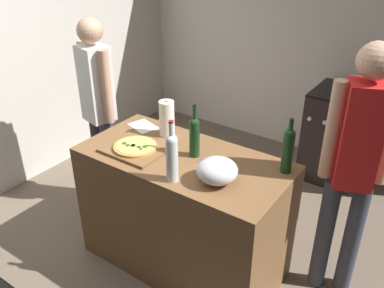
{
  "coord_description": "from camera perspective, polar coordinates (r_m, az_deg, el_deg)",
  "views": [
    {
      "loc": [
        1.43,
        -1.26,
        2.21
      ],
      "look_at": [
        0.09,
        0.68,
        0.94
      ],
      "focal_mm": 38.34,
      "sensor_mm": 36.0,
      "label": 1
    }
  ],
  "objects": [
    {
      "name": "person_in_stripes",
      "position": [
        3.39,
        -12.89,
        5.35
      ],
      "size": [
        0.38,
        0.24,
        1.62
      ],
      "color": "#383D4C",
      "rests_on": "ground_plane"
    },
    {
      "name": "wine_bottle_clear",
      "position": [
        2.32,
        -2.81,
        -1.57
      ],
      "size": [
        0.07,
        0.07,
        0.38
      ],
      "color": "silver",
      "rests_on": "counter"
    },
    {
      "name": "kitchen_wall_left",
      "position": [
        4.3,
        -16.87,
        14.95
      ],
      "size": [
        0.1,
        3.33,
        2.6
      ],
      "primitive_type": "cube",
      "color": "beige",
      "rests_on": "ground_plane"
    },
    {
      "name": "wine_bottle_amber",
      "position": [
        2.47,
        13.22,
        -0.62
      ],
      "size": [
        0.07,
        0.07,
        0.35
      ],
      "color": "#143819",
      "rests_on": "counter"
    },
    {
      "name": "cutting_board",
      "position": [
        2.73,
        -7.87,
        -0.72
      ],
      "size": [
        0.4,
        0.32,
        0.02
      ],
      "primitive_type": "cube",
      "color": "brown",
      "rests_on": "counter"
    },
    {
      "name": "person_in_red",
      "position": [
        2.57,
        21.62,
        -2.48
      ],
      "size": [
        0.36,
        0.27,
        1.69
      ],
      "color": "#383D4C",
      "rests_on": "ground_plane"
    },
    {
      "name": "wine_bottle_green",
      "position": [
        2.58,
        0.36,
        1.24
      ],
      "size": [
        0.07,
        0.07,
        0.36
      ],
      "color": "#143819",
      "rests_on": "counter"
    },
    {
      "name": "mixing_bowl",
      "position": [
        2.36,
        3.52,
        -3.72
      ],
      "size": [
        0.24,
        0.24,
        0.15
      ],
      "color": "#B2B2B7",
      "rests_on": "counter"
    },
    {
      "name": "recipe_sheet",
      "position": [
        3.06,
        -6.81,
        2.48
      ],
      "size": [
        0.24,
        0.2,
        0.0
      ],
      "primitive_type": "cube",
      "rotation": [
        0.0,
        0.0,
        -0.29
      ],
      "color": "white",
      "rests_on": "counter"
    },
    {
      "name": "counter",
      "position": [
        2.89,
        -1.15,
        -9.45
      ],
      "size": [
        1.38,
        0.69,
        0.89
      ],
      "primitive_type": "cube",
      "color": "brown",
      "rests_on": "ground_plane"
    },
    {
      "name": "paper_towel_roll",
      "position": [
        2.86,
        -3.53,
        3.56
      ],
      "size": [
        0.11,
        0.11,
        0.26
      ],
      "color": "white",
      "rests_on": "counter"
    },
    {
      "name": "ground_plane",
      "position": [
        3.72,
        4.94,
        -8.41
      ],
      "size": [
        4.21,
        3.33,
        0.02
      ],
      "primitive_type": "cube",
      "color": "#6B5B4C"
    },
    {
      "name": "pizza",
      "position": [
        2.72,
        -7.9,
        -0.34
      ],
      "size": [
        0.29,
        0.29,
        0.03
      ],
      "color": "tan",
      "rests_on": "cutting_board"
    },
    {
      "name": "kitchen_wall_rear",
      "position": [
        4.38,
        15.43,
        15.37
      ],
      "size": [
        4.21,
        0.1,
        2.6
      ],
      "primitive_type": "cube",
      "color": "beige",
      "rests_on": "ground_plane"
    },
    {
      "name": "stove",
      "position": [
        4.13,
        19.75,
        1.19
      ],
      "size": [
        0.56,
        0.58,
        0.92
      ],
      "color": "black",
      "rests_on": "ground_plane"
    }
  ]
}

